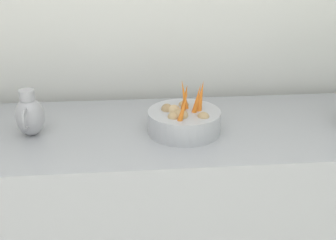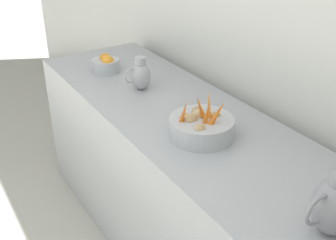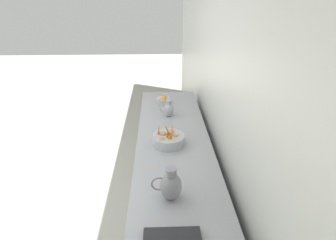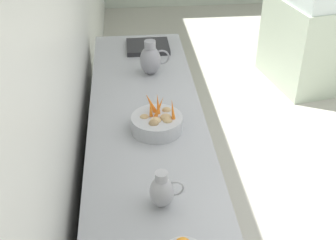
% 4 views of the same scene
% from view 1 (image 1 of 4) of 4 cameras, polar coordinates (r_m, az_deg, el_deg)
% --- Properties ---
extents(prep_counter, '(0.71, 2.90, 0.94)m').
position_cam_1_polar(prep_counter, '(1.97, 2.48, -13.45)').
color(prep_counter, '#9EA0A5').
rests_on(prep_counter, ground_plane).
extents(vegetable_colander, '(0.30, 0.30, 0.23)m').
position_cam_1_polar(vegetable_colander, '(1.66, 2.31, 0.02)').
color(vegetable_colander, '#ADAFB5').
rests_on(vegetable_colander, prep_counter).
extents(metal_pitcher_short, '(0.16, 0.11, 0.19)m').
position_cam_1_polar(metal_pitcher_short, '(1.71, -19.07, 0.64)').
color(metal_pitcher_short, '#A3A3A8').
rests_on(metal_pitcher_short, prep_counter).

